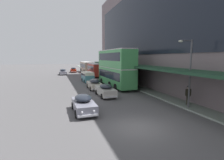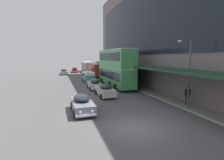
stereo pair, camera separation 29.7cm
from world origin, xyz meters
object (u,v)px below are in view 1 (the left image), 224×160
(transit_bus_kerbside_far, at_px, (95,69))
(vw_van, at_px, (87,76))
(street_lamp, at_px, (189,68))
(pedestrian_at_kerb, at_px, (188,94))
(sedan_trailing_near, at_px, (63,72))
(sedan_oncoming_front, at_px, (95,84))
(transit_bus_kerbside_front, at_px, (115,67))
(transit_bus_kerbside_rear, at_px, (86,66))
(sedan_oncoming_rear, at_px, (73,70))
(sedan_lead_near, at_px, (105,90))
(sedan_second_mid, at_px, (84,104))

(transit_bus_kerbside_far, height_order, vw_van, transit_bus_kerbside_far)
(transit_bus_kerbside_far, height_order, street_lamp, street_lamp)
(vw_van, relative_size, street_lamp, 0.74)
(transit_bus_kerbside_far, distance_m, pedestrian_at_kerb, 29.62)
(sedan_trailing_near, xyz_separation_m, sedan_oncoming_front, (3.66, -24.33, -0.00))
(transit_bus_kerbside_front, xyz_separation_m, transit_bus_kerbside_rear, (0.32, 30.00, -1.35))
(transit_bus_kerbside_rear, height_order, sedan_oncoming_rear, transit_bus_kerbside_rear)
(sedan_lead_near, bearing_deg, sedan_oncoming_rear, 90.66)
(transit_bus_kerbside_rear, distance_m, sedan_oncoming_front, 31.39)
(transit_bus_kerbside_rear, relative_size, sedan_oncoming_front, 2.10)
(transit_bus_kerbside_far, relative_size, sedan_oncoming_rear, 2.04)
(transit_bus_kerbside_rear, distance_m, sedan_oncoming_rear, 4.40)
(sedan_trailing_near, relative_size, street_lamp, 0.78)
(transit_bus_kerbside_far, distance_m, vw_van, 10.11)
(transit_bus_kerbside_front, relative_size, sedan_oncoming_rear, 2.41)
(street_lamp, bearing_deg, transit_bus_kerbside_rear, 92.58)
(transit_bus_kerbside_rear, xyz_separation_m, sedan_trailing_near, (-7.67, -6.78, -1.12))
(transit_bus_kerbside_far, bearing_deg, sedan_oncoming_front, -102.65)
(sedan_lead_near, bearing_deg, sedan_oncoming_front, 92.09)
(sedan_oncoming_rear, xyz_separation_m, vw_van, (0.55, -22.59, 0.30))
(transit_bus_kerbside_front, relative_size, transit_bus_kerbside_rear, 1.09)
(transit_bus_kerbside_far, relative_size, sedan_lead_near, 2.06)
(sedan_trailing_near, height_order, pedestrian_at_kerb, pedestrian_at_kerb)
(transit_bus_kerbside_far, height_order, sedan_oncoming_front, transit_bus_kerbside_far)
(sedan_trailing_near, distance_m, street_lamp, 38.49)
(sedan_second_mid, bearing_deg, transit_bus_kerbside_far, 75.65)
(sedan_lead_near, height_order, street_lamp, street_lamp)
(sedan_lead_near, distance_m, sedan_oncoming_front, 5.37)
(pedestrian_at_kerb, bearing_deg, street_lamp, -135.92)
(sedan_oncoming_front, bearing_deg, transit_bus_kerbside_far, 77.35)
(transit_bus_kerbside_far, bearing_deg, sedan_oncoming_rear, 107.40)
(sedan_second_mid, relative_size, vw_van, 0.93)
(sedan_oncoming_front, xyz_separation_m, vw_van, (0.34, 8.01, 0.33))
(transit_bus_kerbside_rear, height_order, vw_van, transit_bus_kerbside_rear)
(sedan_second_mid, bearing_deg, street_lamp, -11.83)
(sedan_oncoming_rear, height_order, pedestrian_at_kerb, pedestrian_at_kerb)
(sedan_second_mid, xyz_separation_m, vw_van, (3.66, 18.86, 0.34))
(transit_bus_kerbside_rear, bearing_deg, sedan_second_mid, -99.92)
(pedestrian_at_kerb, height_order, street_lamp, street_lamp)
(transit_bus_kerbside_far, relative_size, pedestrian_at_kerb, 5.08)
(sedan_trailing_near, xyz_separation_m, pedestrian_at_kerb, (10.44, -36.37, 0.41))
(vw_van, bearing_deg, street_lamp, -74.80)
(sedan_oncoming_rear, distance_m, pedestrian_at_kerb, 43.22)
(sedan_lead_near, bearing_deg, transit_bus_kerbside_front, 61.63)
(transit_bus_kerbside_front, relative_size, sedan_second_mid, 2.59)
(sedan_second_mid, bearing_deg, sedan_trailing_near, 90.55)
(transit_bus_kerbside_front, height_order, transit_bus_kerbside_far, transit_bus_kerbside_front)
(transit_bus_kerbside_far, bearing_deg, sedan_lead_near, -99.26)
(vw_van, bearing_deg, sedan_trailing_near, 103.76)
(sedan_trailing_near, xyz_separation_m, sedan_second_mid, (0.34, -35.18, -0.01))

